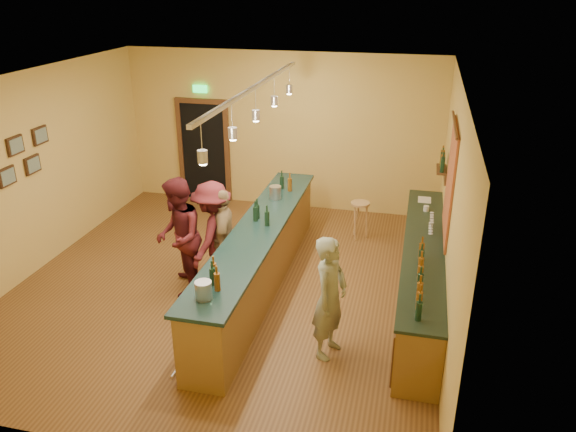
% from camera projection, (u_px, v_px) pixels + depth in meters
% --- Properties ---
extents(floor, '(7.00, 7.00, 0.00)m').
position_uv_depth(floor, '(228.00, 284.00, 8.95)').
color(floor, brown).
rests_on(floor, ground).
extents(ceiling, '(6.50, 7.00, 0.02)m').
position_uv_depth(ceiling, '(219.00, 81.00, 7.69)').
color(ceiling, silver).
rests_on(ceiling, wall_back).
extents(wall_back, '(6.50, 0.02, 3.20)m').
position_uv_depth(wall_back, '(281.00, 132.00, 11.45)').
color(wall_back, '#DBB252').
rests_on(wall_back, floor).
extents(wall_front, '(6.50, 0.02, 3.20)m').
position_uv_depth(wall_front, '(97.00, 319.00, 5.19)').
color(wall_front, '#DBB252').
rests_on(wall_front, floor).
extents(wall_left, '(0.02, 7.00, 3.20)m').
position_uv_depth(wall_left, '(33.00, 173.00, 9.01)').
color(wall_left, '#DBB252').
rests_on(wall_left, floor).
extents(wall_right, '(0.02, 7.00, 3.20)m').
position_uv_depth(wall_right, '(450.00, 209.00, 7.62)').
color(wall_right, '#DBB252').
rests_on(wall_right, floor).
extents(doorway, '(1.15, 0.09, 2.48)m').
position_uv_depth(doorway, '(204.00, 149.00, 11.97)').
color(doorway, black).
rests_on(doorway, wall_back).
extents(tapestry, '(0.03, 1.40, 1.60)m').
position_uv_depth(tapestry, '(450.00, 182.00, 7.89)').
color(tapestry, maroon).
rests_on(tapestry, wall_right).
extents(bottle_shelf, '(0.17, 0.55, 0.54)m').
position_uv_depth(bottle_shelf, '(443.00, 163.00, 9.31)').
color(bottle_shelf, '#482A15').
rests_on(bottle_shelf, wall_right).
extents(back_counter, '(0.60, 4.55, 1.27)m').
position_uv_depth(back_counter, '(422.00, 273.00, 8.28)').
color(back_counter, olive).
rests_on(back_counter, floor).
extents(tasting_bar, '(0.73, 5.10, 1.38)m').
position_uv_depth(tasting_bar, '(259.00, 253.00, 8.60)').
color(tasting_bar, olive).
rests_on(tasting_bar, floor).
extents(pendant_track, '(0.11, 4.60, 0.50)m').
position_uv_depth(pendant_track, '(255.00, 98.00, 7.66)').
color(pendant_track, silver).
rests_on(pendant_track, ceiling).
extents(bartender, '(0.54, 0.69, 1.65)m').
position_uv_depth(bartender, '(330.00, 298.00, 7.00)').
color(bartender, gray).
rests_on(bartender, floor).
extents(customer_a, '(0.96, 1.07, 1.83)m').
position_uv_depth(customer_a, '(179.00, 237.00, 8.42)').
color(customer_a, '#59191E').
rests_on(customer_a, floor).
extents(customer_b, '(0.63, 1.02, 1.63)m').
position_uv_depth(customer_b, '(223.00, 239.00, 8.59)').
color(customer_b, '#997A51').
rests_on(customer_b, floor).
extents(customer_c, '(0.73, 1.16, 1.71)m').
position_uv_depth(customer_c, '(213.00, 235.00, 8.63)').
color(customer_c, '#59191E').
rests_on(customer_c, floor).
extents(bar_stool, '(0.35, 0.35, 0.71)m').
position_uv_depth(bar_stool, '(360.00, 210.00, 10.30)').
color(bar_stool, '#AB7C4D').
rests_on(bar_stool, floor).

